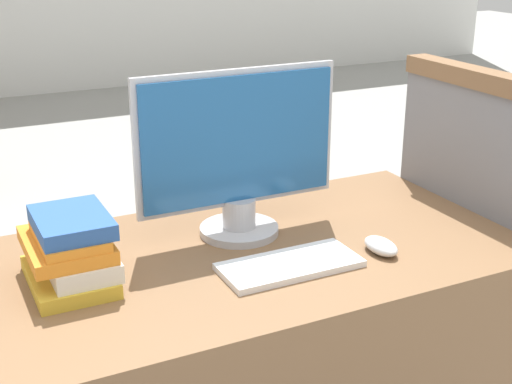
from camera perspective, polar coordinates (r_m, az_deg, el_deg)
The scene contains 6 objects.
desk at distance 1.97m, azimuth -1.09°, elevation -15.11°, with size 1.41×0.73×0.77m.
carrel_divider at distance 2.20m, azimuth 16.83°, elevation -5.73°, with size 0.07×0.66×1.17m.
monitor at distance 1.81m, azimuth -1.43°, elevation 3.06°, with size 0.54×0.21×0.43m.
keyboard at distance 1.69m, azimuth 2.73°, elevation -5.86°, with size 0.33×0.15×0.02m.
mouse at distance 1.79m, azimuth 9.96°, elevation -4.27°, with size 0.06×0.11×0.04m.
book_stack at distance 1.65m, azimuth -14.55°, elevation -4.56°, with size 0.18×0.26×0.16m.
Camera 1 is at (-0.68, -1.09, 1.53)m, focal length 50.00 mm.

